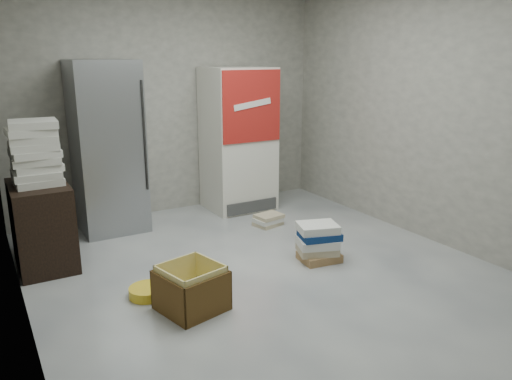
{
  "coord_description": "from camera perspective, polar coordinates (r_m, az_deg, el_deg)",
  "views": [
    {
      "loc": [
        -2.2,
        -3.45,
        1.95
      ],
      "look_at": [
        0.19,
        0.7,
        0.65
      ],
      "focal_mm": 35.0,
      "sensor_mm": 36.0,
      "label": 1
    }
  ],
  "objects": [
    {
      "name": "steel_fridge",
      "position": [
        5.81,
        -16.63,
        4.69
      ],
      "size": [
        0.7,
        0.72,
        1.9
      ],
      "color": "#9EA0A6",
      "rests_on": "ground"
    },
    {
      "name": "coke_cooler",
      "position": [
        6.39,
        -2.03,
        5.81
      ],
      "size": [
        0.8,
        0.73,
        1.8
      ],
      "color": "silver",
      "rests_on": "ground"
    },
    {
      "name": "ground",
      "position": [
        4.53,
        2.38,
        -10.28
      ],
      "size": [
        5.0,
        5.0,
        0.0
      ],
      "primitive_type": "plane",
      "color": "beige",
      "rests_on": "ground"
    },
    {
      "name": "supply_box_stack",
      "position": [
        4.95,
        -23.98,
        3.92
      ],
      "size": [
        0.45,
        0.45,
        0.58
      ],
      "color": "beige",
      "rests_on": "wood_shelf"
    },
    {
      "name": "bucket_lid",
      "position": [
        4.34,
        -12.28,
        -11.28
      ],
      "size": [
        0.32,
        0.32,
        0.08
      ],
      "primitive_type": "cylinder",
      "rotation": [
        0.0,
        0.0,
        0.03
      ],
      "color": "yellow",
      "rests_on": "ground"
    },
    {
      "name": "cardboard_box",
      "position": [
        4.03,
        -7.39,
        -11.41
      ],
      "size": [
        0.55,
        0.55,
        0.37
      ],
      "rotation": [
        0.0,
        0.0,
        0.24
      ],
      "color": "yellow",
      "rests_on": "ground"
    },
    {
      "name": "phonebook_stack_main",
      "position": [
        4.9,
        7.12,
        -5.97
      ],
      "size": [
        0.46,
        0.41,
        0.38
      ],
      "rotation": [
        0.0,
        0.0,
        -0.21
      ],
      "color": "#997248",
      "rests_on": "ground"
    },
    {
      "name": "wood_shelf",
      "position": [
        5.11,
        -23.24,
        -3.71
      ],
      "size": [
        0.5,
        0.8,
        0.8
      ],
      "primitive_type": "cube",
      "color": "black",
      "rests_on": "ground"
    },
    {
      "name": "room_shell",
      "position": [
        4.09,
        2.67,
        13.07
      ],
      "size": [
        4.04,
        5.04,
        2.82
      ],
      "color": "#A9A598",
      "rests_on": "ground"
    },
    {
      "name": "phonebook_stack_side",
      "position": [
        5.88,
        1.4,
        -3.43
      ],
      "size": [
        0.35,
        0.3,
        0.14
      ],
      "rotation": [
        0.0,
        0.0,
        0.25
      ],
      "color": "tan",
      "rests_on": "ground"
    }
  ]
}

